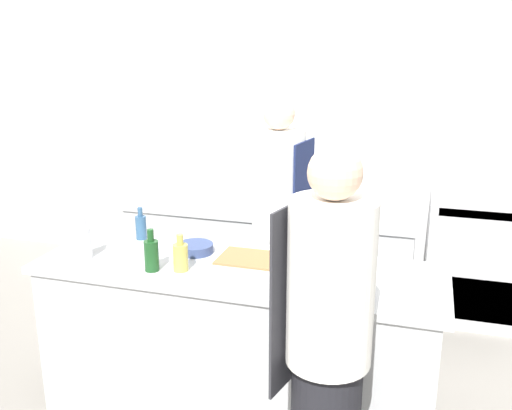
% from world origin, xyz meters
% --- Properties ---
extents(ground_plane, '(16.00, 16.00, 0.00)m').
position_xyz_m(ground_plane, '(0.00, 0.00, 0.00)').
color(ground_plane, gray).
extents(wall_back, '(8.00, 0.06, 2.80)m').
position_xyz_m(wall_back, '(0.00, 2.13, 1.40)').
color(wall_back, silver).
rests_on(wall_back, ground_plane).
extents(prep_counter, '(2.24, 0.73, 0.89)m').
position_xyz_m(prep_counter, '(0.00, 0.00, 0.45)').
color(prep_counter, '#B7BABC').
rests_on(prep_counter, ground_plane).
extents(pass_counter, '(2.21, 0.68, 0.89)m').
position_xyz_m(pass_counter, '(-0.15, 1.21, 0.45)').
color(pass_counter, '#B7BABC').
rests_on(pass_counter, ground_plane).
extents(oven_range, '(0.75, 0.74, 0.95)m').
position_xyz_m(oven_range, '(1.38, 1.71, 0.47)').
color(oven_range, '#B7BABC').
rests_on(oven_range, ground_plane).
extents(chef_at_prep_near, '(0.40, 0.39, 1.70)m').
position_xyz_m(chef_at_prep_near, '(0.61, -0.63, 0.85)').
color(chef_at_prep_near, black).
rests_on(chef_at_prep_near, ground_plane).
extents(chef_at_stove, '(0.36, 0.35, 1.75)m').
position_xyz_m(chef_at_stove, '(0.08, 0.59, 0.88)').
color(chef_at_stove, black).
rests_on(chef_at_stove, ground_plane).
extents(bottle_olive_oil, '(0.08, 0.08, 0.23)m').
position_xyz_m(bottle_olive_oil, '(-0.42, -0.19, 0.98)').
color(bottle_olive_oil, '#19471E').
rests_on(bottle_olive_oil, prep_counter).
extents(bottle_vinegar, '(0.08, 0.08, 0.25)m').
position_xyz_m(bottle_vinegar, '(-0.86, -0.14, 0.99)').
color(bottle_vinegar, silver).
rests_on(bottle_vinegar, prep_counter).
extents(bottle_wine, '(0.07, 0.07, 0.20)m').
position_xyz_m(bottle_wine, '(-0.71, 0.25, 0.97)').
color(bottle_wine, '#2D5175').
rests_on(bottle_wine, prep_counter).
extents(bottle_cooking_oil, '(0.08, 0.08, 0.20)m').
position_xyz_m(bottle_cooking_oil, '(-0.27, -0.15, 0.97)').
color(bottle_cooking_oil, '#B2A84C').
rests_on(bottle_cooking_oil, prep_counter).
extents(bowl_mixing_large, '(0.24, 0.24, 0.08)m').
position_xyz_m(bowl_mixing_large, '(0.57, -0.20, 0.93)').
color(bowl_mixing_large, '#B7BABC').
rests_on(bowl_mixing_large, prep_counter).
extents(bowl_prep_small, '(0.21, 0.21, 0.05)m').
position_xyz_m(bowl_prep_small, '(-0.30, 0.12, 0.92)').
color(bowl_prep_small, navy).
rests_on(bowl_prep_small, prep_counter).
extents(bowl_ceramic_blue, '(0.17, 0.17, 0.05)m').
position_xyz_m(bowl_ceramic_blue, '(0.44, 0.22, 0.92)').
color(bowl_ceramic_blue, navy).
rests_on(bowl_ceramic_blue, prep_counter).
extents(cup, '(0.10, 0.10, 0.10)m').
position_xyz_m(cup, '(0.33, 0.05, 0.94)').
color(cup, white).
rests_on(cup, prep_counter).
extents(cutting_board, '(0.41, 0.28, 0.01)m').
position_xyz_m(cutting_board, '(0.07, 0.11, 0.90)').
color(cutting_board, olive).
rests_on(cutting_board, prep_counter).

